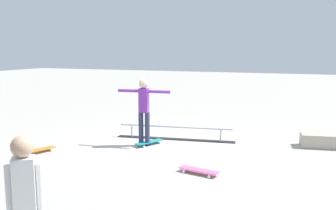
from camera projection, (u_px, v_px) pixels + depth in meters
The scene contains 7 objects.
ground_plane at pixel (176, 146), 9.08m from camera, with size 60.00×60.00×0.00m, color #ADA89E.
grind_rail at pixel (175, 134), 9.74m from camera, with size 3.19×0.73×0.37m.
skater_main at pixel (144, 107), 9.01m from camera, with size 1.34×0.23×1.67m.
skateboard_main at pixel (149, 142), 9.18m from camera, with size 0.52×0.81×0.09m.
bystander_white_shirt at pixel (26, 204), 3.55m from camera, with size 0.33×0.27×1.57m.
loose_skateboard_orange at pixel (38, 150), 8.46m from camera, with size 0.48×0.82×0.09m.
loose_skateboard_pink at pixel (199, 170), 7.04m from camera, with size 0.82×0.36×0.09m.
Camera 1 is at (-3.10, 8.26, 2.37)m, focal length 39.07 mm.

